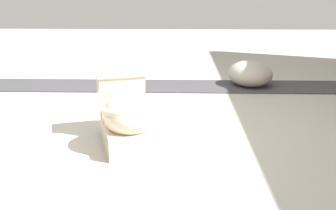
% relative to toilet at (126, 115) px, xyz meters
% --- Properties ---
extents(ground_plane, '(14.00, 14.00, 0.00)m').
position_rel_toilet_xyz_m(ground_plane, '(-0.26, -0.04, -0.22)').
color(ground_plane, '#B7B2A8').
extents(gravel_strip, '(0.56, 8.00, 0.01)m').
position_rel_toilet_xyz_m(gravel_strip, '(-1.65, 0.46, -0.21)').
color(gravel_strip, '#423F44').
rests_on(gravel_strip, ground).
extents(toilet, '(0.71, 0.54, 0.52)m').
position_rel_toilet_xyz_m(toilet, '(0.00, 0.00, 0.00)').
color(toilet, beige).
rests_on(toilet, ground).
extents(boulder_near, '(0.70, 0.69, 0.29)m').
position_rel_toilet_xyz_m(boulder_near, '(-1.70, 1.18, -0.08)').
color(boulder_near, '#ADA899').
rests_on(boulder_near, ground).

